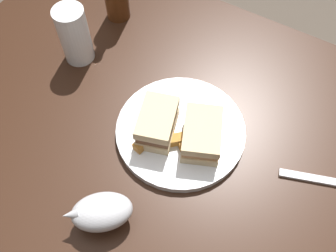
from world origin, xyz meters
TOP-DOWN VIEW (x-y plane):
  - ground_plane at (0.00, 0.00)m, footprint 6.00×6.00m
  - dining_table at (0.00, 0.00)m, footprint 1.19×0.92m
  - plate at (-0.05, -0.03)m, footprint 0.28×0.28m
  - sandwich_half_left at (-0.01, 0.00)m, footprint 0.10×0.13m
  - sandwich_half_right at (-0.10, -0.03)m, footprint 0.12×0.14m
  - potato_wedge_front at (-0.09, -0.00)m, footprint 0.05×0.05m
  - potato_wedge_middle at (-0.00, 0.04)m, footprint 0.03×0.06m
  - potato_wedge_back at (-0.07, -0.01)m, footprint 0.04×0.06m
  - potato_wedge_left_edge at (-0.06, 0.00)m, footprint 0.05×0.04m
  - pint_glass at (0.28, -0.09)m, footprint 0.07×0.07m
  - gravy_boat at (-0.02, 0.21)m, footprint 0.14×0.13m
  - fork at (-0.35, -0.08)m, footprint 0.18×0.07m

SIDE VIEW (x-z plane):
  - ground_plane at x=0.00m, z-range 0.00..0.00m
  - dining_table at x=0.00m, z-range 0.00..0.78m
  - fork at x=-0.35m, z-range 0.78..0.78m
  - plate at x=-0.05m, z-range 0.78..0.79m
  - potato_wedge_back at x=-0.07m, z-range 0.79..0.81m
  - potato_wedge_front at x=-0.09m, z-range 0.79..0.81m
  - potato_wedge_left_edge at x=-0.06m, z-range 0.79..0.81m
  - potato_wedge_middle at x=0.00m, z-range 0.79..0.82m
  - gravy_boat at x=-0.02m, z-range 0.78..0.85m
  - sandwich_half_right at x=-0.10m, z-range 0.79..0.85m
  - sandwich_half_left at x=-0.01m, z-range 0.79..0.86m
  - pint_glass at x=0.28m, z-range 0.77..0.91m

